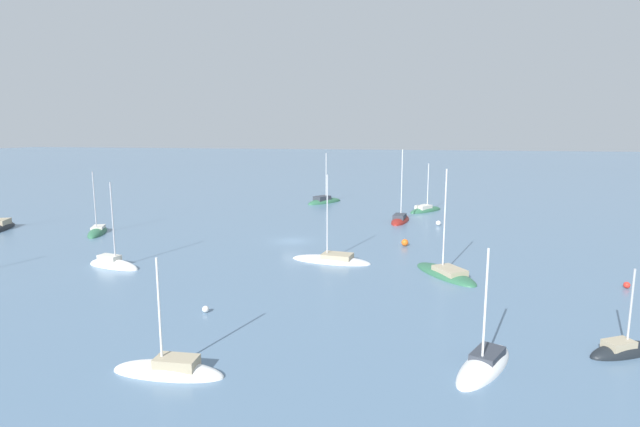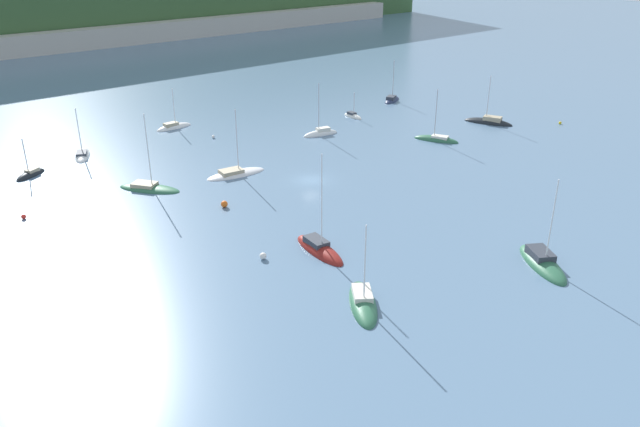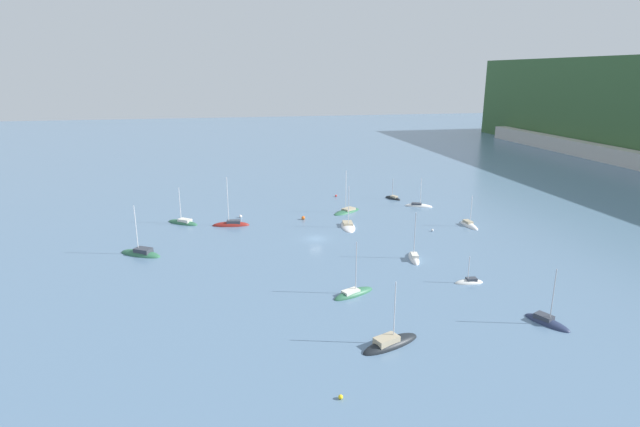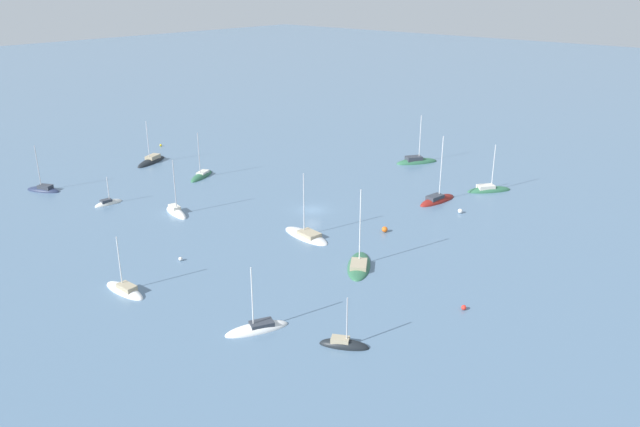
% 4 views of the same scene
% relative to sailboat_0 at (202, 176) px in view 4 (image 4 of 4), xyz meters
% --- Properties ---
extents(ground_plane, '(600.00, 600.00, 0.00)m').
position_rel_sailboat_0_xyz_m(ground_plane, '(-27.95, -0.46, -0.07)').
color(ground_plane, slate).
extents(sailboat_0, '(5.07, 7.80, 9.45)m').
position_rel_sailboat_0_xyz_m(sailboat_0, '(0.00, 0.00, 0.00)').
color(sailboat_0, '#2D6647').
rests_on(sailboat_0, ground_plane).
extents(sailboat_1, '(6.87, 8.03, 9.22)m').
position_rel_sailboat_0_xyz_m(sailboat_1, '(-45.05, -28.45, 0.02)').
color(sailboat_1, '#2D6647').
rests_on(sailboat_1, ground_plane).
extents(sailboat_2, '(7.45, 9.01, 11.13)m').
position_rel_sailboat_0_xyz_m(sailboat_2, '(-46.81, 11.22, 0.02)').
color(sailboat_2, '#2D6647').
rests_on(sailboat_2, ground_plane).
extents(sailboat_3, '(1.98, 4.92, 5.37)m').
position_rel_sailboat_0_xyz_m(sailboat_3, '(-0.38, 19.99, 0.01)').
color(sailboat_3, white).
rests_on(sailboat_3, ground_plane).
extents(sailboat_4, '(3.52, 8.63, 12.16)m').
position_rel_sailboat_0_xyz_m(sailboat_4, '(-41.09, -17.60, 0.04)').
color(sailboat_4, maroon).
rests_on(sailboat_4, ground_plane).
extents(sailboat_5, '(5.58, 9.13, 9.53)m').
position_rel_sailboat_0_xyz_m(sailboat_5, '(15.54, 0.58, 0.05)').
color(sailboat_5, black).
rests_on(sailboat_5, ground_plane).
extents(sailboat_6, '(5.00, 7.29, 8.26)m').
position_rel_sailboat_0_xyz_m(sailboat_6, '(-48.24, 30.87, 0.00)').
color(sailboat_6, white).
rests_on(sailboat_6, ground_plane).
extents(sailboat_7, '(6.73, 3.11, 9.85)m').
position_rel_sailboat_0_xyz_m(sailboat_7, '(-12.60, 15.18, 0.05)').
color(sailboat_7, white).
rests_on(sailboat_7, ground_plane).
extents(sailboat_8, '(6.99, 2.25, 7.87)m').
position_rel_sailboat_0_xyz_m(sailboat_8, '(-29.84, 35.46, 0.02)').
color(sailboat_8, white).
rests_on(sailboat_8, ground_plane).
extents(sailboat_9, '(6.85, 4.77, 8.94)m').
position_rel_sailboat_0_xyz_m(sailboat_9, '(14.50, 23.89, 0.04)').
color(sailboat_9, '#232D4C').
rests_on(sailboat_9, ground_plane).
extents(sailboat_10, '(7.17, 9.04, 10.62)m').
position_rel_sailboat_0_xyz_m(sailboat_10, '(-25.46, -35.19, 0.05)').
color(sailboat_10, '#2D6647').
rests_on(sailboat_10, ground_plane).
extents(sailboat_11, '(5.35, 3.98, 6.39)m').
position_rel_sailboat_0_xyz_m(sailboat_11, '(-57.26, 27.10, 0.01)').
color(sailboat_11, black).
rests_on(sailboat_11, ground_plane).
extents(sailboat_12, '(9.30, 4.26, 10.10)m').
position_rel_sailboat_0_xyz_m(sailboat_12, '(-34.76, 8.31, 0.02)').
color(sailboat_12, silver).
rests_on(sailboat_12, ground_plane).
extents(mooring_buoy_0, '(0.87, 0.87, 0.87)m').
position_rel_sailboat_0_xyz_m(mooring_buoy_0, '(-42.40, -0.66, 0.37)').
color(mooring_buoy_0, orange).
rests_on(mooring_buoy_0, ground_plane).
extents(mooring_buoy_1, '(0.76, 0.76, 0.76)m').
position_rel_sailboat_0_xyz_m(mooring_buoy_1, '(-46.87, -15.15, 0.31)').
color(mooring_buoy_1, white).
rests_on(mooring_buoy_1, ground_plane).
extents(mooring_buoy_2, '(0.59, 0.59, 0.59)m').
position_rel_sailboat_0_xyz_m(mooring_buoy_2, '(-62.83, 12.24, 0.22)').
color(mooring_buoy_2, red).
rests_on(mooring_buoy_2, ground_plane).
extents(mooring_buoy_3, '(0.51, 0.51, 0.51)m').
position_rel_sailboat_0_xyz_m(mooring_buoy_3, '(24.92, -8.31, 0.19)').
color(mooring_buoy_3, yellow).
rests_on(mooring_buoy_3, ground_plane).
extents(mooring_buoy_4, '(0.54, 0.54, 0.54)m').
position_rel_sailboat_0_xyz_m(mooring_buoy_4, '(-27.73, 25.62, 0.20)').
color(mooring_buoy_4, white).
rests_on(mooring_buoy_4, ground_plane).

